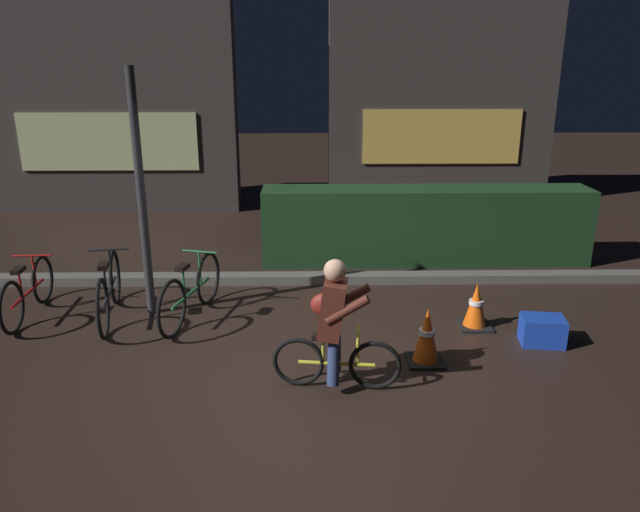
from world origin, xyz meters
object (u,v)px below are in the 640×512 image
object	(u,v)px
street_post	(141,197)
traffic_cone_far	(476,306)
parked_bike_center_left	(191,291)
blue_crate	(542,331)
cyclist	(334,324)
traffic_cone_near	(427,337)
parked_bike_leftmost	(28,292)
parked_bike_left_mid	(109,291)

from	to	relation	value
street_post	traffic_cone_far	distance (m)	3.97
parked_bike_center_left	traffic_cone_far	distance (m)	3.26
blue_crate	cyclist	xyz separation A→B (m)	(-2.26, -0.84, 0.48)
traffic_cone_far	cyclist	bearing A→B (deg)	-142.58
traffic_cone_far	parked_bike_center_left	bearing A→B (deg)	175.03
traffic_cone_far	street_post	bearing A→B (deg)	172.80
traffic_cone_far	blue_crate	bearing A→B (deg)	-34.96
street_post	traffic_cone_near	bearing A→B (deg)	-23.03
parked_bike_center_left	traffic_cone_far	world-z (taller)	parked_bike_center_left
parked_bike_leftmost	cyclist	size ratio (longest dim) A/B	1.20
parked_bike_left_mid	traffic_cone_far	world-z (taller)	parked_bike_left_mid
parked_bike_left_mid	parked_bike_center_left	distance (m)	0.95
parked_bike_center_left	traffic_cone_far	xyz separation A→B (m)	(3.24, -0.28, -0.09)
parked_bike_leftmost	parked_bike_left_mid	distance (m)	0.98
blue_crate	cyclist	size ratio (longest dim) A/B	0.35
street_post	parked_bike_left_mid	bearing A→B (deg)	-156.81
traffic_cone_far	cyclist	size ratio (longest dim) A/B	0.42
parked_bike_center_left	blue_crate	bearing A→B (deg)	-86.27
blue_crate	parked_bike_left_mid	bearing A→B (deg)	171.46
parked_bike_leftmost	parked_bike_center_left	world-z (taller)	parked_bike_center_left
parked_bike_left_mid	traffic_cone_far	distance (m)	4.20
street_post	parked_bike_leftmost	xyz separation A→B (m)	(-1.39, -0.10, -1.10)
parked_bike_left_mid	cyclist	xyz separation A→B (m)	(2.54, -1.56, 0.28)
street_post	blue_crate	size ratio (longest dim) A/B	6.46
street_post	parked_bike_center_left	world-z (taller)	street_post
parked_bike_center_left	traffic_cone_far	size ratio (longest dim) A/B	3.04
parked_bike_left_mid	blue_crate	world-z (taller)	parked_bike_left_mid
traffic_cone_far	blue_crate	world-z (taller)	traffic_cone_far
parked_bike_center_left	parked_bike_left_mid	bearing A→B (deg)	103.30
traffic_cone_near	parked_bike_left_mid	bearing A→B (deg)	162.16
blue_crate	parked_bike_leftmost	bearing A→B (deg)	172.12
parked_bike_left_mid	traffic_cone_near	bearing A→B (deg)	-117.94
street_post	traffic_cone_far	xyz separation A→B (m)	(3.77, -0.48, -1.17)
parked_bike_center_left	traffic_cone_near	world-z (taller)	parked_bike_center_left
traffic_cone_near	cyclist	world-z (taller)	cyclist
cyclist	street_post	bearing A→B (deg)	147.19
street_post	parked_bike_left_mid	size ratio (longest dim) A/B	1.70
traffic_cone_near	blue_crate	size ratio (longest dim) A/B	1.32
parked_bike_leftmost	cyclist	world-z (taller)	cyclist
street_post	blue_crate	distance (m)	4.64
parked_bike_leftmost	blue_crate	xyz separation A→B (m)	(5.77, -0.80, -0.17)
street_post	traffic_cone_far	world-z (taller)	street_post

